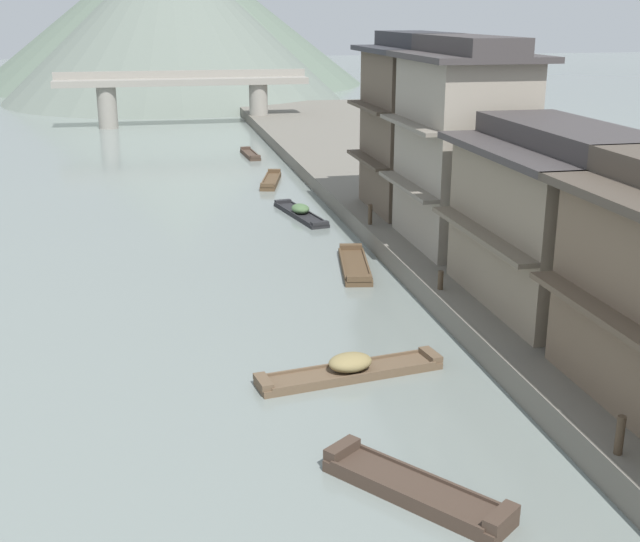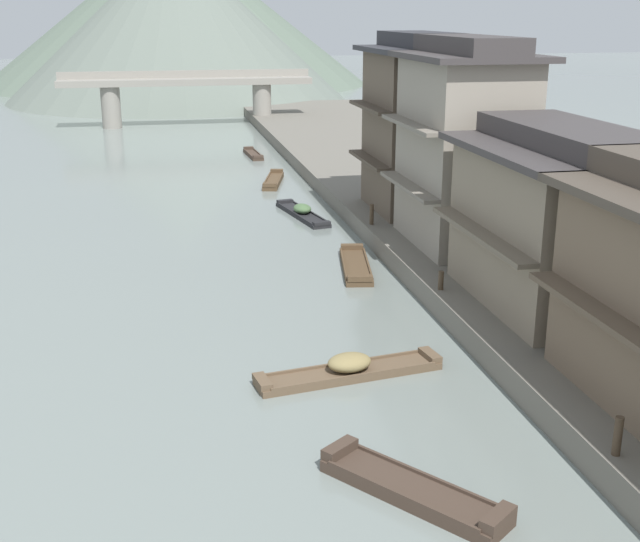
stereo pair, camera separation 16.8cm
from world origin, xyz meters
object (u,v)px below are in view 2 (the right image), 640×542
at_px(mooring_post_dock_near, 618,436).
at_px(mooring_post_dock_mid, 441,280).
at_px(boat_midriver_upstream, 302,213).
at_px(boat_moored_third, 253,154).
at_px(boat_midriver_drifting, 273,181).
at_px(house_waterfront_far, 416,124).
at_px(mooring_post_dock_far, 372,214).
at_px(boat_moored_nearest, 356,266).
at_px(house_waterfront_narrow, 463,144).
at_px(stone_bridge, 187,91).
at_px(boat_moored_far, 349,369).
at_px(house_waterfront_tall, 561,218).
at_px(boat_moored_second, 413,490).

xyz_separation_m(mooring_post_dock_near, mooring_post_dock_mid, (0.00, 11.85, -0.13)).
bearing_deg(boat_midriver_upstream, boat_moored_third, 90.68).
xyz_separation_m(boat_midriver_drifting, house_waterfront_far, (5.49, -12.11, 5.03)).
height_order(mooring_post_dock_mid, mooring_post_dock_far, mooring_post_dock_far).
xyz_separation_m(boat_moored_nearest, boat_moored_third, (-0.79, 29.41, -0.01)).
xyz_separation_m(house_waterfront_narrow, stone_bridge, (-9.45, 47.78, -1.83)).
distance_m(boat_moored_far, mooring_post_dock_near, 8.51).
xyz_separation_m(boat_moored_third, boat_midriver_drifting, (0.00, -10.55, 0.02)).
xyz_separation_m(boat_midriver_drifting, house_waterfront_narrow, (5.45, -18.66, 5.02)).
distance_m(house_waterfront_narrow, stone_bridge, 48.74).
distance_m(house_waterfront_tall, mooring_post_dock_far, 12.49).
bearing_deg(boat_moored_nearest, boat_moored_far, -104.93).
bearing_deg(mooring_post_dock_far, house_waterfront_tall, -73.63).
relative_size(mooring_post_dock_mid, mooring_post_dock_far, 0.72).
height_order(boat_moored_far, boat_midriver_drifting, boat_moored_far).
distance_m(boat_midriver_upstream, house_waterfront_far, 7.83).
height_order(boat_midriver_upstream, house_waterfront_narrow, house_waterfront_narrow).
bearing_deg(boat_moored_nearest, boat_midriver_upstream, 93.27).
relative_size(boat_moored_nearest, house_waterfront_narrow, 0.58).
relative_size(boat_moored_third, boat_midriver_upstream, 0.77).
distance_m(boat_moored_nearest, house_waterfront_narrow, 6.87).
bearing_deg(stone_bridge, mooring_post_dock_far, -81.53).
bearing_deg(house_waterfront_tall, boat_midriver_drifting, 102.72).
distance_m(boat_midriver_drifting, stone_bridge, 29.57).
relative_size(boat_moored_far, mooring_post_dock_mid, 8.42).
distance_m(boat_moored_far, stone_bridge, 58.55).
distance_m(mooring_post_dock_mid, stone_bridge, 54.13).
relative_size(house_waterfront_far, stone_bridge, 0.36).
bearing_deg(boat_midriver_upstream, mooring_post_dock_mid, -81.47).
distance_m(boat_moored_nearest, house_waterfront_tall, 10.03).
relative_size(boat_midriver_upstream, house_waterfront_narrow, 0.67).
distance_m(boat_moored_second, mooring_post_dock_near, 4.82).
relative_size(boat_moored_second, house_waterfront_tall, 0.52).
distance_m(boat_moored_nearest, mooring_post_dock_near, 17.69).
xyz_separation_m(boat_moored_second, boat_midriver_drifting, (2.08, 35.85, -0.02)).
xyz_separation_m(boat_moored_second, mooring_post_dock_far, (4.63, 21.01, 1.19)).
xyz_separation_m(boat_midriver_drifting, mooring_post_dock_far, (2.55, -14.84, 1.21)).
bearing_deg(boat_midriver_upstream, stone_bridge, 96.31).
bearing_deg(house_waterfront_narrow, boat_moored_second, -113.68).
distance_m(boat_moored_second, house_waterfront_tall, 12.84).
distance_m(boat_moored_nearest, boat_midriver_upstream, 9.75).
bearing_deg(boat_moored_third, boat_midriver_drifting, -89.98).
relative_size(boat_moored_second, house_waterfront_narrow, 0.50).
bearing_deg(boat_moored_far, mooring_post_dock_far, 72.55).
xyz_separation_m(mooring_post_dock_near, stone_bridge, (-6.55, 65.54, 2.00)).
distance_m(boat_moored_second, boat_moored_third, 46.45).
height_order(boat_moored_nearest, boat_midriver_drifting, boat_midriver_drifting).
bearing_deg(boat_moored_nearest, house_waterfront_tall, -55.99).
bearing_deg(boat_moored_third, house_waterfront_tall, -80.82).
xyz_separation_m(house_waterfront_far, mooring_post_dock_near, (-2.94, -24.31, -3.83)).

